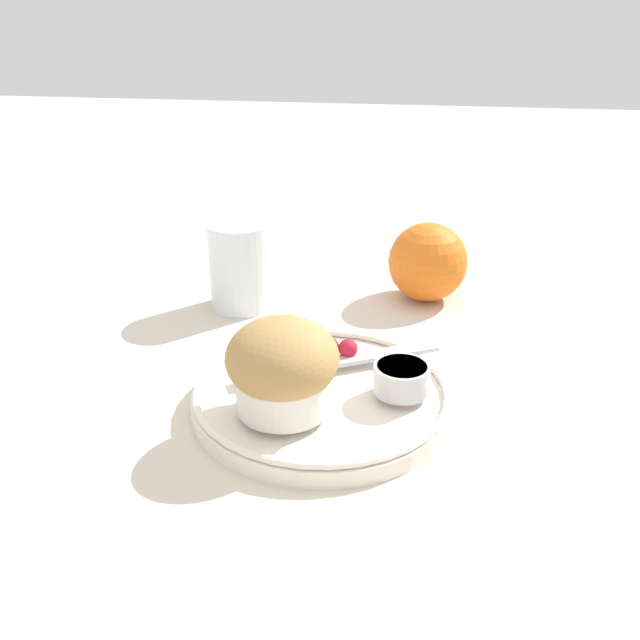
# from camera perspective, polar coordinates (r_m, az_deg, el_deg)

# --- Properties ---
(ground_plane) EXTENTS (3.00, 3.00, 0.00)m
(ground_plane) POSITION_cam_1_polar(r_m,az_deg,el_deg) (0.59, 0.28, -6.42)
(ground_plane) COLOR beige
(plate) EXTENTS (0.21, 0.21, 0.02)m
(plate) POSITION_cam_1_polar(r_m,az_deg,el_deg) (0.57, -0.01, -6.13)
(plate) COLOR silver
(plate) RESTS_ON ground_plane
(muffin) EXTENTS (0.08, 0.08, 0.07)m
(muffin) POSITION_cam_1_polar(r_m,az_deg,el_deg) (0.52, -3.02, -3.76)
(muffin) COLOR silver
(muffin) RESTS_ON plate
(cream_ramekin) EXTENTS (0.04, 0.04, 0.02)m
(cream_ramekin) POSITION_cam_1_polar(r_m,az_deg,el_deg) (0.56, 6.54, -4.55)
(cream_ramekin) COLOR silver
(cream_ramekin) RESTS_ON plate
(berry_pair) EXTENTS (0.03, 0.02, 0.02)m
(berry_pair) POSITION_cam_1_polar(r_m,az_deg,el_deg) (0.60, 1.51, -2.23)
(berry_pair) COLOR #B7192D
(berry_pair) RESTS_ON plate
(butter_knife) EXTENTS (0.16, 0.09, 0.00)m
(butter_knife) POSITION_cam_1_polar(r_m,az_deg,el_deg) (0.60, 1.64, -3.31)
(butter_knife) COLOR #B7B7BC
(butter_knife) RESTS_ON plate
(orange_fruit) EXTENTS (0.08, 0.08, 0.08)m
(orange_fruit) POSITION_cam_1_polar(r_m,az_deg,el_deg) (0.76, 8.62, 4.61)
(orange_fruit) COLOR orange
(orange_fruit) RESTS_ON ground_plane
(juice_glass) EXTENTS (0.06, 0.06, 0.09)m
(juice_glass) POSITION_cam_1_polar(r_m,az_deg,el_deg) (0.73, -6.38, 4.36)
(juice_glass) COLOR silver
(juice_glass) RESTS_ON ground_plane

